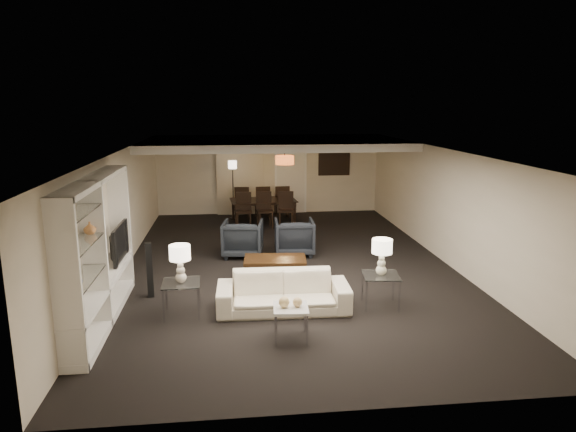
{
  "coord_description": "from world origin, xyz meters",
  "views": [
    {
      "loc": [
        -1.2,
        -10.68,
        3.48
      ],
      "look_at": [
        0.0,
        0.0,
        1.1
      ],
      "focal_mm": 32.0,
      "sensor_mm": 36.0,
      "label": 1
    }
  ],
  "objects_px": {
    "sofa": "(283,292)",
    "armchair_right": "(294,237)",
    "table_lamp_left": "(180,264)",
    "chair_nm": "(265,210)",
    "chair_nl": "(244,211)",
    "floor_speaker": "(150,270)",
    "chair_nr": "(286,210)",
    "coffee_table": "(275,269)",
    "vase_blue": "(76,280)",
    "chair_fr": "(281,201)",
    "side_table_left": "(182,299)",
    "chair_fm": "(262,202)",
    "chair_fl": "(243,202)",
    "side_table_right": "(380,290)",
    "floor_lamp": "(233,190)",
    "marble_table": "(291,323)",
    "television": "(114,243)",
    "armchair_left": "(243,238)",
    "dining_table": "(264,211)",
    "pendant_light": "(285,160)",
    "table_lamp_right": "(382,257)"
  },
  "relations": [
    {
      "from": "chair_fm",
      "to": "floor_lamp",
      "type": "bearing_deg",
      "value": -1.31
    },
    {
      "from": "vase_blue",
      "to": "marble_table",
      "type": "bearing_deg",
      "value": 5.45
    },
    {
      "from": "pendant_light",
      "to": "marble_table",
      "type": "relative_size",
      "value": 1.02
    },
    {
      "from": "television",
      "to": "armchair_left",
      "type": "bearing_deg",
      "value": -43.03
    },
    {
      "from": "dining_table",
      "to": "pendant_light",
      "type": "bearing_deg",
      "value": -55.72
    },
    {
      "from": "coffee_table",
      "to": "chair_fr",
      "type": "xyz_separation_m",
      "value": [
        0.7,
        5.72,
        0.28
      ]
    },
    {
      "from": "side_table_right",
      "to": "marble_table",
      "type": "distance_m",
      "value": 2.03
    },
    {
      "from": "side_table_right",
      "to": "floor_lamp",
      "type": "xyz_separation_m",
      "value": [
        -2.48,
        7.26,
        0.6
      ]
    },
    {
      "from": "floor_speaker",
      "to": "chair_nr",
      "type": "xyz_separation_m",
      "value": [
        3.05,
        5.12,
        -0.01
      ]
    },
    {
      "from": "pendant_light",
      "to": "chair_fl",
      "type": "distance_m",
      "value": 2.27
    },
    {
      "from": "side_table_left",
      "to": "chair_nm",
      "type": "xyz_separation_m",
      "value": [
        1.8,
        6.02,
        0.21
      ]
    },
    {
      "from": "table_lamp_right",
      "to": "chair_fm",
      "type": "relative_size",
      "value": 0.64
    },
    {
      "from": "marble_table",
      "to": "chair_nr",
      "type": "relative_size",
      "value": 0.51
    },
    {
      "from": "vase_blue",
      "to": "chair_fl",
      "type": "xyz_separation_m",
      "value": [
        2.45,
        8.71,
        -0.65
      ]
    },
    {
      "from": "vase_blue",
      "to": "table_lamp_left",
      "type": "bearing_deg",
      "value": 47.88
    },
    {
      "from": "side_table_left",
      "to": "table_lamp_right",
      "type": "bearing_deg",
      "value": 0.0
    },
    {
      "from": "chair_fr",
      "to": "vase_blue",
      "type": "bearing_deg",
      "value": 64.09
    },
    {
      "from": "side_table_right",
      "to": "floor_speaker",
      "type": "relative_size",
      "value": 0.6
    },
    {
      "from": "side_table_right",
      "to": "chair_fl",
      "type": "xyz_separation_m",
      "value": [
        -2.2,
        7.32,
        0.21
      ]
    },
    {
      "from": "armchair_right",
      "to": "chair_fr",
      "type": "relative_size",
      "value": 0.92
    },
    {
      "from": "table_lamp_left",
      "to": "vase_blue",
      "type": "xyz_separation_m",
      "value": [
        -1.25,
        -1.38,
        0.26
      ]
    },
    {
      "from": "marble_table",
      "to": "chair_fr",
      "type": "height_order",
      "value": "chair_fr"
    },
    {
      "from": "armchair_left",
      "to": "vase_blue",
      "type": "relative_size",
      "value": 5.07
    },
    {
      "from": "coffee_table",
      "to": "chair_nm",
      "type": "relative_size",
      "value": 1.23
    },
    {
      "from": "armchair_left",
      "to": "dining_table",
      "type": "bearing_deg",
      "value": -93.92
    },
    {
      "from": "sofa",
      "to": "floor_speaker",
      "type": "height_order",
      "value": "floor_speaker"
    },
    {
      "from": "chair_nr",
      "to": "floor_lamp",
      "type": "bearing_deg",
      "value": 144.71
    },
    {
      "from": "armchair_left",
      "to": "floor_speaker",
      "type": "xyz_separation_m",
      "value": [
        -1.75,
        -2.4,
        0.1
      ]
    },
    {
      "from": "chair_nl",
      "to": "chair_nr",
      "type": "distance_m",
      "value": 1.2
    },
    {
      "from": "sofa",
      "to": "chair_nl",
      "type": "relative_size",
      "value": 2.25
    },
    {
      "from": "side_table_left",
      "to": "armchair_right",
      "type": "bearing_deg",
      "value": 55.12
    },
    {
      "from": "marble_table",
      "to": "chair_nr",
      "type": "distance_m",
      "value": 7.16
    },
    {
      "from": "coffee_table",
      "to": "vase_blue",
      "type": "bearing_deg",
      "value": -134.69
    },
    {
      "from": "television",
      "to": "vase_blue",
      "type": "height_order",
      "value": "television"
    },
    {
      "from": "armchair_right",
      "to": "chair_fl",
      "type": "relative_size",
      "value": 0.92
    },
    {
      "from": "dining_table",
      "to": "table_lamp_left",
      "type": "bearing_deg",
      "value": -110.06
    },
    {
      "from": "chair_fr",
      "to": "coffee_table",
      "type": "bearing_deg",
      "value": 79.86
    },
    {
      "from": "sofa",
      "to": "side_table_left",
      "type": "xyz_separation_m",
      "value": [
        -1.7,
        0.0,
        -0.04
      ]
    },
    {
      "from": "floor_speaker",
      "to": "chair_fm",
      "type": "height_order",
      "value": "floor_speaker"
    },
    {
      "from": "armchair_right",
      "to": "television",
      "type": "xyz_separation_m",
      "value": [
        -3.52,
        -2.48,
        0.65
      ]
    },
    {
      "from": "sofa",
      "to": "armchair_right",
      "type": "distance_m",
      "value": 3.36
    },
    {
      "from": "sofa",
      "to": "television",
      "type": "relative_size",
      "value": 2.05
    },
    {
      "from": "marble_table",
      "to": "side_table_left",
      "type": "bearing_deg",
      "value": 147.09
    },
    {
      "from": "marble_table",
      "to": "chair_nr",
      "type": "bearing_deg",
      "value": 84.39
    },
    {
      "from": "chair_fm",
      "to": "table_lamp_right",
      "type": "bearing_deg",
      "value": 96.98
    },
    {
      "from": "table_lamp_left",
      "to": "chair_nm",
      "type": "xyz_separation_m",
      "value": [
        1.8,
        6.02,
        -0.39
      ]
    },
    {
      "from": "floor_speaker",
      "to": "chair_fm",
      "type": "distance_m",
      "value": 6.88
    },
    {
      "from": "floor_speaker",
      "to": "pendant_light",
      "type": "bearing_deg",
      "value": 49.03
    },
    {
      "from": "television",
      "to": "chair_fr",
      "type": "bearing_deg",
      "value": -29.07
    },
    {
      "from": "side_table_left",
      "to": "chair_fm",
      "type": "bearing_deg",
      "value": 76.19
    }
  ]
}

